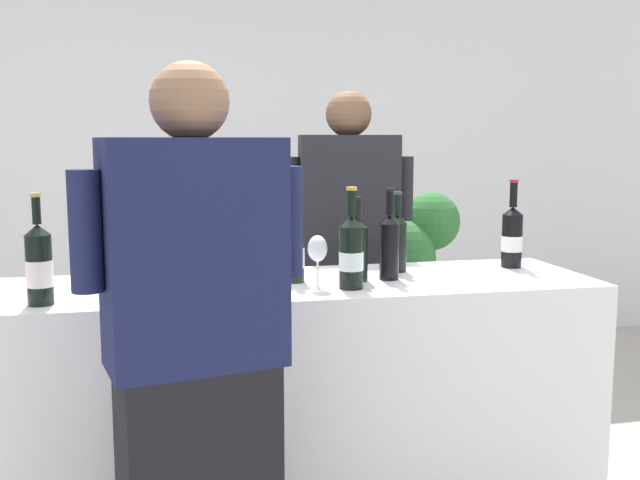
{
  "coord_description": "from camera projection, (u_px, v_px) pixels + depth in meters",
  "views": [
    {
      "loc": [
        -0.48,
        -2.53,
        1.5
      ],
      "look_at": [
        0.08,
        0.0,
        1.14
      ],
      "focal_mm": 40.93,
      "sensor_mm": 36.0,
      "label": 1
    }
  ],
  "objects": [
    {
      "name": "counter",
      "position": [
        300.0,
        414.0,
        2.68
      ],
      "size": [
        2.15,
        0.62,
        0.99
      ],
      "primitive_type": "cube",
      "color": "white",
      "rests_on": "ground_plane"
    },
    {
      "name": "wine_bottle_5",
      "position": [
        294.0,
        250.0,
        2.6
      ],
      "size": [
        0.08,
        0.08,
        0.32
      ],
      "color": "black",
      "rests_on": "counter"
    },
    {
      "name": "wine_bottle_7",
      "position": [
        216.0,
        251.0,
        2.56
      ],
      "size": [
        0.08,
        0.08,
        0.32
      ],
      "color": "black",
      "rests_on": "counter"
    },
    {
      "name": "wine_bottle_6",
      "position": [
        141.0,
        265.0,
        2.32
      ],
      "size": [
        0.07,
        0.07,
        0.31
      ],
      "color": "black",
      "rests_on": "counter"
    },
    {
      "name": "wine_bottle_4",
      "position": [
        397.0,
        241.0,
        2.81
      ],
      "size": [
        0.07,
        0.07,
        0.31
      ],
      "color": "black",
      "rests_on": "counter"
    },
    {
      "name": "person_guest",
      "position": [
        197.0,
        394.0,
        1.95
      ],
      "size": [
        0.6,
        0.33,
        1.7
      ],
      "color": "black",
      "rests_on": "ground_plane"
    },
    {
      "name": "wine_bottle_8",
      "position": [
        39.0,
        265.0,
        2.24
      ],
      "size": [
        0.08,
        0.08,
        0.35
      ],
      "color": "black",
      "rests_on": "counter"
    },
    {
      "name": "potted_shrub",
      "position": [
        405.0,
        288.0,
        3.95
      ],
      "size": [
        0.55,
        0.58,
        1.22
      ],
      "color": "brown",
      "rests_on": "ground_plane"
    },
    {
      "name": "wine_glass",
      "position": [
        318.0,
        251.0,
        2.49
      ],
      "size": [
        0.07,
        0.07,
        0.18
      ],
      "color": "silver",
      "rests_on": "counter"
    },
    {
      "name": "person_server",
      "position": [
        348.0,
        284.0,
        3.37
      ],
      "size": [
        0.6,
        0.29,
        1.72
      ],
      "color": "black",
      "rests_on": "ground_plane"
    },
    {
      "name": "wine_bottle_1",
      "position": [
        389.0,
        244.0,
        2.65
      ],
      "size": [
        0.07,
        0.07,
        0.33
      ],
      "color": "black",
      "rests_on": "counter"
    },
    {
      "name": "wine_bottle_3",
      "position": [
        512.0,
        236.0,
        2.91
      ],
      "size": [
        0.08,
        0.08,
        0.35
      ],
      "color": "black",
      "rests_on": "counter"
    },
    {
      "name": "wine_bottle_0",
      "position": [
        351.0,
        252.0,
        2.49
      ],
      "size": [
        0.08,
        0.08,
        0.35
      ],
      "color": "black",
      "rests_on": "counter"
    },
    {
      "name": "wall_back",
      "position": [
        229.0,
        154.0,
        5.08
      ],
      "size": [
        8.0,
        0.1,
        2.8
      ],
      "primitive_type": "cube",
      "color": "white",
      "rests_on": "ground_plane"
    },
    {
      "name": "wine_bottle_2",
      "position": [
        357.0,
        248.0,
        2.62
      ],
      "size": [
        0.08,
        0.08,
        0.3
      ],
      "color": "black",
      "rests_on": "counter"
    }
  ]
}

